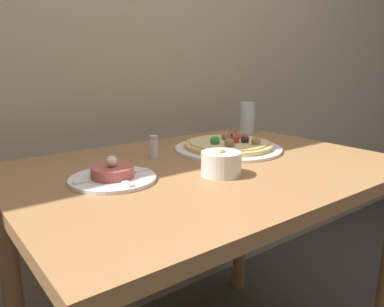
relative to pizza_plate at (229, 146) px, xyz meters
The scene contains 7 objects.
back_wall 0.68m from the pizza_plate, 112.93° to the left, with size 8.00×0.05×2.60m.
dining_table 0.25m from the pizza_plate, 151.63° to the right, with size 1.13×0.82×0.80m.
pizza_plate is the anchor object (origin of this frame).
tartare_plate 0.48m from the pizza_plate, behind, with size 0.22×0.22×0.07m.
small_bowl 0.30m from the pizza_plate, 136.92° to the right, with size 0.11×0.11×0.07m.
drinking_glass 0.35m from the pizza_plate, 34.06° to the left, with size 0.06×0.06×0.13m.
salt_shaker 0.27m from the pizza_plate, 165.93° to the left, with size 0.03×0.03×0.07m.
Camera 1 is at (-0.69, -0.42, 1.10)m, focal length 35.00 mm.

